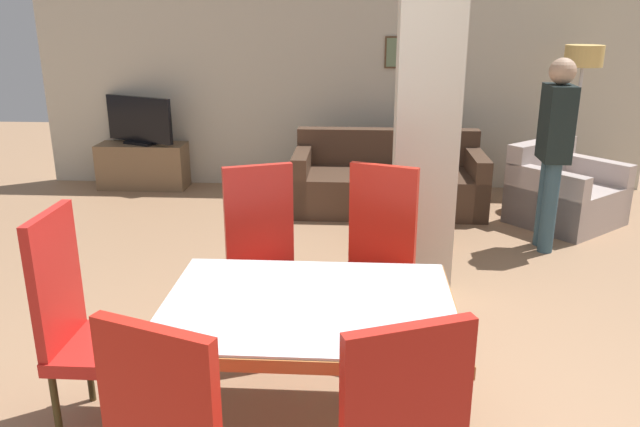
{
  "coord_description": "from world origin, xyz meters",
  "views": [
    {
      "loc": [
        0.22,
        -2.69,
        2.05
      ],
      "look_at": [
        0.0,
        0.91,
        0.88
      ],
      "focal_mm": 35.0,
      "sensor_mm": 36.0,
      "label": 1
    }
  ],
  "objects_px": {
    "dining_chair_head_left": "(82,319)",
    "standing_person": "(554,142)",
    "coffee_table": "(408,222)",
    "tv_stand": "(143,166)",
    "armchair": "(563,196)",
    "floor_lamp": "(582,70)",
    "bottle": "(408,194)",
    "tv_screen": "(139,121)",
    "dining_chair_far_right": "(376,255)",
    "dining_chair_far_left": "(264,255)",
    "sofa": "(388,183)",
    "dining_table": "(309,330)"
  },
  "relations": [
    {
      "from": "bottle",
      "to": "tv_screen",
      "type": "relative_size",
      "value": 0.31
    },
    {
      "from": "dining_chair_head_left",
      "to": "sofa",
      "type": "bearing_deg",
      "value": 156.44
    },
    {
      "from": "tv_stand",
      "to": "standing_person",
      "type": "xyz_separation_m",
      "value": [
        4.28,
        -1.79,
        0.7
      ]
    },
    {
      "from": "dining_chair_head_left",
      "to": "standing_person",
      "type": "distance_m",
      "value": 4.1
    },
    {
      "from": "coffee_table",
      "to": "standing_person",
      "type": "distance_m",
      "value": 1.44
    },
    {
      "from": "sofa",
      "to": "armchair",
      "type": "height_order",
      "value": "sofa"
    },
    {
      "from": "armchair",
      "to": "floor_lamp",
      "type": "relative_size",
      "value": 0.74
    },
    {
      "from": "coffee_table",
      "to": "floor_lamp",
      "type": "xyz_separation_m",
      "value": [
        1.87,
        1.4,
        1.25
      ]
    },
    {
      "from": "standing_person",
      "to": "dining_table",
      "type": "bearing_deg",
      "value": 146.71
    },
    {
      "from": "bottle",
      "to": "tv_screen",
      "type": "bearing_deg",
      "value": 148.32
    },
    {
      "from": "dining_chair_far_left",
      "to": "dining_chair_head_left",
      "type": "relative_size",
      "value": 1.0
    },
    {
      "from": "dining_chair_head_left",
      "to": "armchair",
      "type": "height_order",
      "value": "dining_chair_head_left"
    },
    {
      "from": "bottle",
      "to": "tv_screen",
      "type": "distance_m",
      "value": 3.58
    },
    {
      "from": "tv_stand",
      "to": "standing_person",
      "type": "relative_size",
      "value": 0.62
    },
    {
      "from": "tv_screen",
      "to": "floor_lamp",
      "type": "distance_m",
      "value": 4.99
    },
    {
      "from": "dining_chair_far_right",
      "to": "coffee_table",
      "type": "distance_m",
      "value": 1.88
    },
    {
      "from": "dining_chair_far_left",
      "to": "dining_chair_head_left",
      "type": "height_order",
      "value": "same"
    },
    {
      "from": "floor_lamp",
      "to": "bottle",
      "type": "bearing_deg",
      "value": -141.23
    },
    {
      "from": "tv_screen",
      "to": "standing_person",
      "type": "distance_m",
      "value": 4.65
    },
    {
      "from": "dining_table",
      "to": "tv_stand",
      "type": "distance_m",
      "value": 5.1
    },
    {
      "from": "coffee_table",
      "to": "bottle",
      "type": "relative_size",
      "value": 2.75
    },
    {
      "from": "bottle",
      "to": "tv_screen",
      "type": "xyz_separation_m",
      "value": [
        -3.04,
        1.88,
        0.3
      ]
    },
    {
      "from": "dining_table",
      "to": "bottle",
      "type": "bearing_deg",
      "value": 75.71
    },
    {
      "from": "sofa",
      "to": "armchair",
      "type": "xyz_separation_m",
      "value": [
        1.75,
        -0.37,
        0.0
      ]
    },
    {
      "from": "tv_stand",
      "to": "dining_table",
      "type": "bearing_deg",
      "value": -62.3
    },
    {
      "from": "dining_chair_head_left",
      "to": "sofa",
      "type": "relative_size",
      "value": 0.58
    },
    {
      "from": "tv_screen",
      "to": "standing_person",
      "type": "relative_size",
      "value": 0.53
    },
    {
      "from": "coffee_table",
      "to": "tv_screen",
      "type": "xyz_separation_m",
      "value": [
        -3.06,
        1.75,
        0.6
      ]
    },
    {
      "from": "coffee_table",
      "to": "sofa",
      "type": "bearing_deg",
      "value": 97.35
    },
    {
      "from": "dining_chair_far_right",
      "to": "sofa",
      "type": "bearing_deg",
      "value": -73.77
    },
    {
      "from": "dining_chair_far_right",
      "to": "dining_chair_head_left",
      "type": "bearing_deg",
      "value": 53.01
    },
    {
      "from": "dining_chair_far_right",
      "to": "armchair",
      "type": "bearing_deg",
      "value": -107.5
    },
    {
      "from": "dining_chair_far_right",
      "to": "standing_person",
      "type": "distance_m",
      "value": 2.39
    },
    {
      "from": "coffee_table",
      "to": "tv_stand",
      "type": "height_order",
      "value": "tv_stand"
    },
    {
      "from": "dining_chair_far_right",
      "to": "dining_chair_far_left",
      "type": "bearing_deg",
      "value": 24.21
    },
    {
      "from": "armchair",
      "to": "dining_chair_head_left",
      "type": "bearing_deg",
      "value": 4.5
    },
    {
      "from": "dining_chair_far_left",
      "to": "dining_chair_far_right",
      "type": "relative_size",
      "value": 1.0
    },
    {
      "from": "bottle",
      "to": "floor_lamp",
      "type": "distance_m",
      "value": 2.61
    },
    {
      "from": "sofa",
      "to": "floor_lamp",
      "type": "distance_m",
      "value": 2.35
    },
    {
      "from": "dining_chair_far_left",
      "to": "coffee_table",
      "type": "xyz_separation_m",
      "value": [
        1.04,
        1.86,
        -0.39
      ]
    },
    {
      "from": "dining_chair_far_right",
      "to": "standing_person",
      "type": "bearing_deg",
      "value": -111.27
    },
    {
      "from": "dining_chair_far_left",
      "to": "dining_chair_far_right",
      "type": "xyz_separation_m",
      "value": [
        0.7,
        0.05,
        0.0
      ]
    },
    {
      "from": "coffee_table",
      "to": "dining_table",
      "type": "bearing_deg",
      "value": -104.1
    },
    {
      "from": "sofa",
      "to": "standing_person",
      "type": "distance_m",
      "value": 1.9
    },
    {
      "from": "tv_stand",
      "to": "dining_chair_head_left",
      "type": "bearing_deg",
      "value": -74.58
    },
    {
      "from": "dining_chair_head_left",
      "to": "coffee_table",
      "type": "relative_size",
      "value": 1.52
    },
    {
      "from": "coffee_table",
      "to": "dining_chair_far_left",
      "type": "bearing_deg",
      "value": -119.35
    },
    {
      "from": "bottle",
      "to": "floor_lamp",
      "type": "height_order",
      "value": "floor_lamp"
    },
    {
      "from": "tv_screen",
      "to": "tv_stand",
      "type": "bearing_deg",
      "value": -0.0
    },
    {
      "from": "sofa",
      "to": "coffee_table",
      "type": "distance_m",
      "value": 1.1
    }
  ]
}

